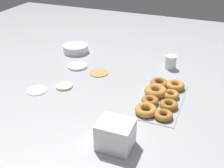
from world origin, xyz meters
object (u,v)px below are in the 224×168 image
(paper_cup, at_px, (171,62))
(pancake_0, at_px, (77,66))
(pancake_1, at_px, (99,72))
(container_stack, at_px, (116,135))
(donut_tray, at_px, (160,97))
(batter_bowl, at_px, (76,48))
(pancake_2, at_px, (37,90))
(pancake_3, at_px, (64,86))

(paper_cup, bearing_deg, pancake_0, 110.06)
(pancake_1, distance_m, container_stack, 0.64)
(pancake_0, xyz_separation_m, donut_tray, (-0.18, -0.56, 0.01))
(pancake_1, height_order, batter_bowl, batter_bowl)
(pancake_1, xyz_separation_m, donut_tray, (-0.15, -0.40, 0.01))
(donut_tray, xyz_separation_m, container_stack, (-0.40, 0.08, 0.04))
(paper_cup, bearing_deg, pancake_2, 131.53)
(pancake_0, height_order, paper_cup, paper_cup)
(pancake_2, bearing_deg, donut_tray, -76.15)
(pancake_3, distance_m, paper_cup, 0.65)
(donut_tray, distance_m, batter_bowl, 0.79)
(pancake_1, height_order, pancake_2, same)
(batter_bowl, xyz_separation_m, container_stack, (-0.79, -0.60, 0.03))
(pancake_1, relative_size, batter_bowl, 0.66)
(batter_bowl, bearing_deg, pancake_0, -149.53)
(pancake_2, xyz_separation_m, batter_bowl, (0.54, 0.06, 0.02))
(pancake_2, height_order, container_stack, container_stack)
(batter_bowl, distance_m, container_stack, 0.99)
(batter_bowl, height_order, container_stack, container_stack)
(batter_bowl, bearing_deg, container_stack, -142.83)
(container_stack, bearing_deg, donut_tray, -11.85)
(container_stack, bearing_deg, paper_cup, -4.18)
(pancake_0, relative_size, paper_cup, 1.47)
(pancake_3, distance_m, donut_tray, 0.51)
(pancake_1, distance_m, batter_bowl, 0.37)
(donut_tray, bearing_deg, pancake_1, 69.24)
(pancake_2, height_order, batter_bowl, batter_bowl)
(pancake_2, height_order, pancake_3, pancake_3)
(donut_tray, height_order, paper_cup, paper_cup)
(pancake_0, relative_size, pancake_2, 1.11)
(pancake_2, bearing_deg, pancake_0, -10.83)
(donut_tray, distance_m, paper_cup, 0.38)
(pancake_0, relative_size, batter_bowl, 0.69)
(pancake_0, bearing_deg, pancake_2, 169.17)
(container_stack, distance_m, paper_cup, 0.78)
(pancake_1, relative_size, donut_tray, 0.29)
(pancake_2, distance_m, batter_bowl, 0.55)
(pancake_0, xyz_separation_m, pancake_2, (-0.33, 0.06, -0.00))
(pancake_3, height_order, paper_cup, paper_cup)
(pancake_1, xyz_separation_m, paper_cup, (0.22, -0.38, 0.04))
(pancake_0, distance_m, paper_cup, 0.57)
(container_stack, bearing_deg, pancake_3, 51.85)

